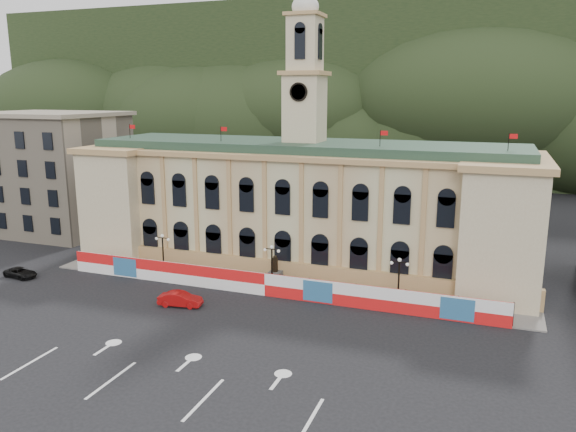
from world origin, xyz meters
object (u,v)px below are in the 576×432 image
(lamp_center, at_px, (272,263))
(statue, at_px, (275,277))
(red_sedan, at_px, (180,299))
(black_suv, at_px, (20,273))

(lamp_center, bearing_deg, statue, 90.00)
(statue, height_order, red_sedan, statue)
(statue, bearing_deg, red_sedan, -128.33)
(statue, distance_m, red_sedan, 11.32)
(statue, bearing_deg, black_suv, -165.78)
(red_sedan, bearing_deg, black_suv, 76.90)
(black_suv, bearing_deg, statue, -69.56)
(red_sedan, bearing_deg, statue, -48.02)
(lamp_center, height_order, red_sedan, lamp_center)
(black_suv, bearing_deg, red_sedan, -87.18)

